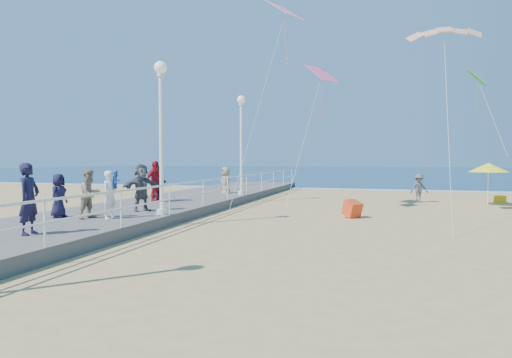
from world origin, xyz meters
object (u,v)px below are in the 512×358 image
(toddler_held, at_px, (116,182))
(lamp_post_mid, at_px, (161,121))
(spectator_7, at_px, (160,183))
(beach_walker_a, at_px, (419,188))
(spectator_3, at_px, (155,181))
(spectator_5, at_px, (142,187))
(spectator_4, at_px, (59,196))
(spectator_0, at_px, (29,199))
(beach_walker_c, at_px, (226,184))
(lamp_post_far, at_px, (241,134))
(beach_chair_left, at_px, (499,199))
(box_kite, at_px, (352,210))
(spectator_1, at_px, (90,194))
(beach_umbrella, at_px, (488,168))
(woman_holding_toddler, at_px, (110,195))

(toddler_held, bearing_deg, lamp_post_mid, -30.49)
(spectator_7, xyz_separation_m, beach_walker_a, (11.71, 6.83, -0.45))
(spectator_3, height_order, spectator_5, spectator_3)
(spectator_3, bearing_deg, spectator_4, -171.89)
(lamp_post_mid, bearing_deg, spectator_0, -105.65)
(spectator_7, xyz_separation_m, beach_walker_c, (1.34, 5.19, -0.28))
(lamp_post_far, xyz_separation_m, spectator_3, (-2.47, -4.96, -2.33))
(beach_walker_c, xyz_separation_m, beach_chair_left, (14.47, 2.68, -0.74))
(box_kite, height_order, beach_chair_left, box_kite)
(spectator_5, distance_m, beach_walker_c, 8.97)
(spectator_1, height_order, beach_walker_a, spectator_1)
(beach_umbrella, bearing_deg, woman_holding_toddler, -138.31)
(spectator_7, distance_m, beach_walker_a, 13.56)
(toddler_held, height_order, spectator_7, spectator_7)
(spectator_7, relative_size, beach_chair_left, 3.00)
(lamp_post_mid, xyz_separation_m, beach_walker_c, (-1.16, 9.78, -2.72))
(woman_holding_toddler, bearing_deg, beach_chair_left, -38.12)
(toddler_held, bearing_deg, beach_walker_a, -30.74)
(beach_walker_a, bearing_deg, spectator_7, -174.36)
(spectator_4, relative_size, beach_walker_a, 0.95)
(spectator_5, xyz_separation_m, box_kite, (7.51, 3.27, -0.99))
(toddler_held, xyz_separation_m, beach_walker_c, (-0.17, 11.02, -0.67))
(beach_walker_c, bearing_deg, spectator_4, -47.00)
(lamp_post_mid, height_order, spectator_3, lamp_post_mid)
(lamp_post_far, xyz_separation_m, spectator_1, (-1.81, -10.51, -2.45))
(spectator_0, xyz_separation_m, spectator_7, (-1.19, 9.28, -0.11))
(lamp_post_far, relative_size, spectator_4, 3.64)
(spectator_0, distance_m, spectator_3, 8.81)
(spectator_5, height_order, beach_walker_c, spectator_5)
(beach_chair_left, bearing_deg, lamp_post_mid, -136.86)
(toddler_held, distance_m, spectator_0, 3.48)
(spectator_1, xyz_separation_m, spectator_4, (-1.13, -0.12, -0.08))
(lamp_post_far, distance_m, spectator_5, 8.61)
(spectator_1, bearing_deg, lamp_post_mid, -37.14)
(lamp_post_far, distance_m, spectator_4, 11.31)
(box_kite, bearing_deg, spectator_1, 169.49)
(spectator_5, bearing_deg, woman_holding_toddler, -144.87)
(box_kite, relative_size, beach_chair_left, 1.09)
(lamp_post_mid, height_order, spectator_7, lamp_post_mid)
(spectator_0, distance_m, box_kite, 11.63)
(beach_chair_left, bearing_deg, spectator_0, -130.43)
(spectator_1, distance_m, spectator_4, 1.14)
(lamp_post_mid, distance_m, spectator_3, 5.28)
(beach_umbrella, bearing_deg, toddler_held, -138.35)
(lamp_post_mid, relative_size, toddler_held, 7.41)
(spectator_0, distance_m, spectator_7, 9.36)
(spectator_5, xyz_separation_m, beach_walker_a, (10.46, 10.61, -0.52))
(toddler_held, height_order, spectator_0, spectator_0)
(spectator_5, xyz_separation_m, beach_chair_left, (14.57, 11.64, -1.09))
(spectator_0, bearing_deg, beach_walker_c, -9.07)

